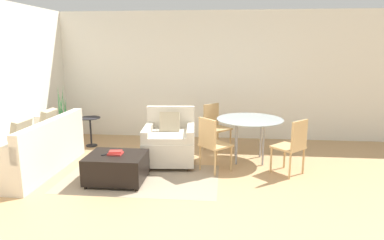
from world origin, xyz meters
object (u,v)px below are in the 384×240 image
(armchair, at_px, (170,142))
(tv_remote_primary, at_px, (106,154))
(dining_table, at_px, (250,123))
(dining_chair_far_left, at_px, (215,124))
(book_stack, at_px, (116,153))
(dining_chair_near_left, at_px, (212,141))
(side_table, at_px, (90,126))
(ottoman, at_px, (117,167))
(dining_chair_near_right, at_px, (293,143))
(couch, at_px, (33,153))
(potted_plant, at_px, (65,132))

(armchair, relative_size, tv_remote_primary, 6.62)
(dining_table, relative_size, dining_chair_far_left, 1.29)
(book_stack, xyz_separation_m, dining_chair_near_left, (1.42, 0.54, 0.07))
(dining_table, bearing_deg, side_table, 169.18)
(dining_chair_near_left, distance_m, dining_chair_far_left, 1.27)
(armchair, distance_m, ottoman, 1.17)
(side_table, bearing_deg, tv_remote_primary, -61.92)
(tv_remote_primary, xyz_separation_m, dining_chair_near_left, (1.56, 0.57, 0.08))
(tv_remote_primary, xyz_separation_m, side_table, (-0.96, 1.81, -0.02))
(armchair, height_order, tv_remote_primary, armchair)
(armchair, relative_size, book_stack, 4.76)
(dining_table, relative_size, dining_chair_near_right, 1.29)
(tv_remote_primary, relative_size, dining_chair_near_left, 0.17)
(tv_remote_primary, relative_size, dining_chair_near_right, 0.17)
(couch, height_order, dining_table, couch)
(ottoman, bearing_deg, side_table, 121.86)
(side_table, xyz_separation_m, dining_chair_near_right, (3.79, -1.24, 0.10))
(ottoman, height_order, potted_plant, potted_plant)
(armchair, height_order, dining_chair_near_right, armchair)
(tv_remote_primary, bearing_deg, dining_table, 28.74)
(armchair, xyz_separation_m, ottoman, (-0.65, -0.97, -0.13))
(armchair, height_order, side_table, armchair)
(armchair, bearing_deg, dining_chair_near_right, -11.35)
(book_stack, height_order, tv_remote_primary, book_stack)
(dining_chair_near_left, xyz_separation_m, dining_chair_far_left, (-0.00, 1.27, 0.00))
(potted_plant, distance_m, dining_table, 3.76)
(side_table, bearing_deg, dining_chair_near_left, -26.19)
(couch, xyz_separation_m, dining_chair_near_right, (4.17, 0.23, 0.21))
(tv_remote_primary, height_order, dining_chair_far_left, dining_chair_far_left)
(couch, bearing_deg, tv_remote_primary, -13.90)
(ottoman, relative_size, dining_chair_near_right, 0.95)
(book_stack, distance_m, dining_chair_near_right, 2.74)
(armchair, distance_m, dining_chair_far_left, 1.16)
(tv_remote_primary, bearing_deg, book_stack, 11.24)
(side_table, relative_size, dining_table, 0.51)
(book_stack, xyz_separation_m, side_table, (-1.11, 1.78, -0.03))
(armchair, distance_m, book_stack, 1.16)
(side_table, bearing_deg, dining_chair_far_left, 0.75)
(dining_chair_near_right, distance_m, dining_chair_far_left, 1.80)
(book_stack, height_order, dining_chair_near_right, dining_chair_near_right)
(tv_remote_primary, distance_m, dining_chair_near_left, 1.66)
(dining_table, bearing_deg, dining_chair_far_left, 135.00)
(book_stack, relative_size, dining_chair_far_left, 0.24)
(tv_remote_primary, height_order, dining_chair_near_left, dining_chair_near_left)
(dining_chair_near_left, height_order, dining_chair_near_right, same)
(side_table, distance_m, dining_chair_far_left, 2.52)
(book_stack, bearing_deg, tv_remote_primary, -168.76)
(ottoman, xyz_separation_m, dining_table, (2.04, 1.20, 0.45))
(ottoman, distance_m, potted_plant, 2.44)
(ottoman, bearing_deg, dining_table, 30.45)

